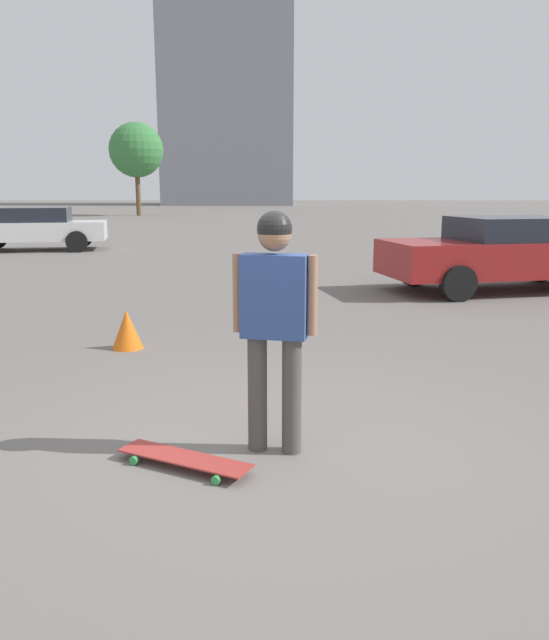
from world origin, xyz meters
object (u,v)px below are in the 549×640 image
at_px(car_parked_far, 35,228).
at_px(traffic_cone, 127,329).
at_px(person, 274,311).
at_px(skateboard, 185,458).
at_px(car_parked_near, 506,252).

distance_m(car_parked_far, traffic_cone, 13.80).
height_order(person, skateboard, person).
xyz_separation_m(car_parked_near, car_parked_far, (7.81, 12.16, -0.02)).
bearing_deg(person, car_parked_far, 127.97).
bearing_deg(person, traffic_cone, 132.50).
relative_size(skateboard, car_parked_far, 0.22).
xyz_separation_m(skateboard, car_parked_near, (7.90, -4.89, 0.67)).
distance_m(person, skateboard, 1.21).
xyz_separation_m(skateboard, car_parked_far, (15.71, 7.27, 0.65)).
height_order(car_parked_near, car_parked_far, car_parked_near).
relative_size(car_parked_near, car_parked_far, 1.05).
xyz_separation_m(skateboard, traffic_cone, (3.31, 1.23, 0.17)).
bearing_deg(car_parked_far, car_parked_near, 134.76).
xyz_separation_m(person, skateboard, (-0.30, 0.62, -1.00)).
distance_m(skateboard, car_parked_far, 17.32).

